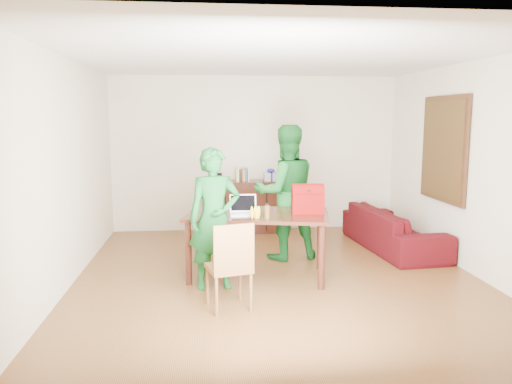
{
  "coord_description": "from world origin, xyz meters",
  "views": [
    {
      "loc": [
        -0.88,
        -6.01,
        2.0
      ],
      "look_at": [
        -0.24,
        0.24,
        1.05
      ],
      "focal_mm": 35.0,
      "sensor_mm": 36.0,
      "label": 1
    }
  ],
  "objects": [
    {
      "name": "table",
      "position": [
        -0.24,
        0.04,
        0.71
      ],
      "size": [
        1.9,
        1.31,
        0.81
      ],
      "rotation": [
        0.0,
        0.0,
        -0.2
      ],
      "color": "black",
      "rests_on": "ground"
    },
    {
      "name": "bananas",
      "position": [
        -0.31,
        -0.31,
        0.84
      ],
      "size": [
        0.16,
        0.11,
        0.06
      ],
      "primitive_type": null,
      "rotation": [
        0.0,
        0.0,
        -0.09
      ],
      "color": "yellow",
      "rests_on": "table"
    },
    {
      "name": "person_far",
      "position": [
        0.24,
        0.83,
        0.95
      ],
      "size": [
        1.01,
        0.84,
        1.89
      ],
      "primitive_type": "imported",
      "rotation": [
        0.0,
        0.0,
        3.28
      ],
      "color": "#145D20",
      "rests_on": "ground"
    },
    {
      "name": "person_near",
      "position": [
        -0.78,
        -0.32,
        0.83
      ],
      "size": [
        0.64,
        0.46,
        1.65
      ],
      "primitive_type": "imported",
      "rotation": [
        0.0,
        0.0,
        0.12
      ],
      "color": "#155F26",
      "rests_on": "ground"
    },
    {
      "name": "bottle",
      "position": [
        -0.16,
        -0.28,
        0.9
      ],
      "size": [
        0.07,
        0.07,
        0.17
      ],
      "primitive_type": "cylinder",
      "rotation": [
        0.0,
        0.0,
        -0.25
      ],
      "color": "brown",
      "rests_on": "table"
    },
    {
      "name": "sofa",
      "position": [
        1.95,
        1.15,
        0.31
      ],
      "size": [
        1.01,
        2.17,
        0.61
      ],
      "primitive_type": "imported",
      "rotation": [
        0.0,
        0.0,
        1.66
      ],
      "color": "#3A0807",
      "rests_on": "ground"
    },
    {
      "name": "chair",
      "position": [
        -0.65,
        -1.0,
        0.27
      ],
      "size": [
        0.51,
        0.5,
        0.94
      ],
      "rotation": [
        0.0,
        0.0,
        0.25
      ],
      "color": "brown",
      "rests_on": "ground"
    },
    {
      "name": "laptop",
      "position": [
        -0.42,
        -0.05,
        0.86
      ],
      "size": [
        0.33,
        0.23,
        0.23
      ],
      "rotation": [
        0.0,
        0.0,
        -0.0
      ],
      "color": "white",
      "rests_on": "table"
    },
    {
      "name": "red_bag",
      "position": [
        0.38,
        -0.01,
        0.96
      ],
      "size": [
        0.41,
        0.26,
        0.29
      ],
      "primitive_type": "cube",
      "rotation": [
        0.0,
        0.0,
        -0.09
      ],
      "color": "#750807",
      "rests_on": "table"
    },
    {
      "name": "room",
      "position": [
        0.01,
        0.13,
        1.31
      ],
      "size": [
        5.2,
        5.7,
        2.9
      ],
      "color": "#4D2C13",
      "rests_on": "ground"
    }
  ]
}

